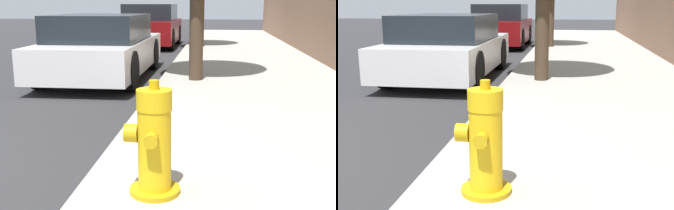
% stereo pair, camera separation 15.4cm
% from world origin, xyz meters
% --- Properties ---
extents(fire_hydrant, '(0.39, 0.38, 0.81)m').
position_xyz_m(fire_hydrant, '(2.75, 0.07, 0.49)').
color(fire_hydrant, '#C39C11').
rests_on(fire_hydrant, sidewalk_slab).
extents(parked_car_near, '(1.78, 4.10, 1.24)m').
position_xyz_m(parked_car_near, '(0.96, 5.42, 0.61)').
color(parked_car_near, silver).
rests_on(parked_car_near, ground_plane).
extents(parked_car_mid, '(1.79, 3.89, 1.44)m').
position_xyz_m(parked_car_mid, '(0.95, 11.92, 0.70)').
color(parked_car_mid, maroon).
rests_on(parked_car_mid, ground_plane).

